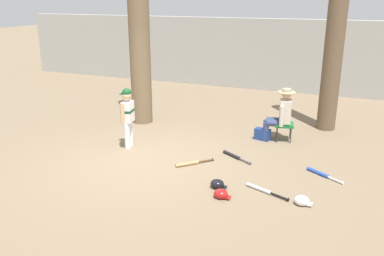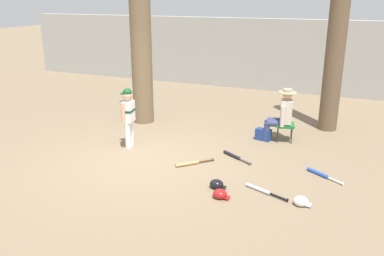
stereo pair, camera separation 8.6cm
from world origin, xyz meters
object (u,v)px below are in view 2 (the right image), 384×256
object	(u,v)px
tree_behind_spectator	(338,29)
batting_helmet_red	(220,194)
bat_black_composite	(234,156)
bat_blue_youth	(321,174)
tree_near_player	(140,26)
batting_helmet_black	(217,184)
young_ballplayer	(128,114)
seated_spectator	(282,113)
bat_wood_tan	(190,163)
handbag_beside_stool	(263,135)
folding_stool	(285,125)
bat_aluminum_silver	(261,190)
batting_helmet_white	(301,201)

from	to	relation	value
tree_behind_spectator	batting_helmet_red	size ratio (longest dim) A/B	19.39
bat_black_composite	batting_helmet_red	bearing A→B (deg)	-79.63
bat_blue_youth	tree_near_player	bearing A→B (deg)	160.12
tree_behind_spectator	batting_helmet_black	xyz separation A→B (m)	(-1.40, -4.12, -2.35)
young_ballplayer	bat_black_composite	xyz separation A→B (m)	(2.28, 0.29, -0.71)
seated_spectator	bat_wood_tan	bearing A→B (deg)	-122.09
tree_near_player	bat_blue_youth	xyz separation A→B (m)	(4.65, -1.68, -2.39)
tree_near_player	tree_behind_spectator	world-z (taller)	tree_near_player
seated_spectator	handbag_beside_stool	xyz separation A→B (m)	(-0.36, -0.11, -0.51)
seated_spectator	handbag_beside_stool	size ratio (longest dim) A/B	3.53
bat_blue_youth	bat_wood_tan	bearing A→B (deg)	-168.57
handbag_beside_stool	bat_blue_youth	distance (m)	2.08
bat_black_composite	batting_helmet_red	size ratio (longest dim) A/B	2.54
folding_stool	seated_spectator	bearing A→B (deg)	-168.17
young_ballplayer	bat_aluminum_silver	world-z (taller)	young_ballplayer
handbag_beside_stool	batting_helmet_black	xyz separation A→B (m)	(-0.14, -2.71, -0.06)
young_ballplayer	bat_aluminum_silver	size ratio (longest dim) A/B	1.66
young_ballplayer	batting_helmet_red	size ratio (longest dim) A/B	4.67
young_ballplayer	handbag_beside_stool	bearing A→B (deg)	31.39
batting_helmet_black	tree_behind_spectator	bearing A→B (deg)	71.26
handbag_beside_stool	bat_blue_youth	bearing A→B (deg)	-46.15
young_ballplayer	folding_stool	distance (m)	3.49
young_ballplayer	folding_stool	xyz separation A→B (m)	(3.02, 1.70, -0.38)
handbag_beside_stool	batting_helmet_black	distance (m)	2.71
bat_blue_youth	bat_aluminum_silver	size ratio (longest dim) A/B	0.88
young_ballplayer	batting_helmet_white	distance (m)	4.09
handbag_beside_stool	batting_helmet_white	size ratio (longest dim) A/B	1.21
bat_wood_tan	batting_helmet_white	size ratio (longest dim) A/B	2.24
tree_near_player	handbag_beside_stool	world-z (taller)	tree_near_player
batting_helmet_red	bat_aluminum_silver	bearing A→B (deg)	39.96
tree_near_player	bat_blue_youth	distance (m)	5.49
batting_helmet_red	folding_stool	bearing A→B (deg)	82.38
handbag_beside_stool	bat_aluminum_silver	bearing A→B (deg)	-76.77
young_ballplayer	handbag_beside_stool	distance (m)	3.07
tree_near_player	bat_blue_youth	size ratio (longest dim) A/B	7.96
tree_near_player	tree_behind_spectator	xyz separation A→B (m)	(4.47, 1.23, -0.01)
seated_spectator	batting_helmet_white	bearing A→B (deg)	-72.08
batting_helmet_black	bat_aluminum_silver	bearing A→B (deg)	11.96
bat_black_composite	batting_helmet_white	xyz separation A→B (m)	(1.57, -1.48, 0.04)
tree_near_player	folding_stool	bearing A→B (deg)	-0.87
bat_aluminum_silver	batting_helmet_black	distance (m)	0.76
young_ballplayer	bat_blue_youth	world-z (taller)	young_ballplayer
young_ballplayer	bat_blue_youth	size ratio (longest dim) A/B	1.88
bat_wood_tan	batting_helmet_white	distance (m)	2.37
tree_near_player	young_ballplayer	distance (m)	2.51
folding_stool	batting_helmet_black	size ratio (longest dim) A/B	1.68
bat_black_composite	bat_wood_tan	distance (m)	0.97
bat_black_composite	bat_wood_tan	bearing A→B (deg)	-133.41
folding_stool	batting_helmet_red	bearing A→B (deg)	-97.62
handbag_beside_stool	bat_black_composite	bearing A→B (deg)	-102.76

